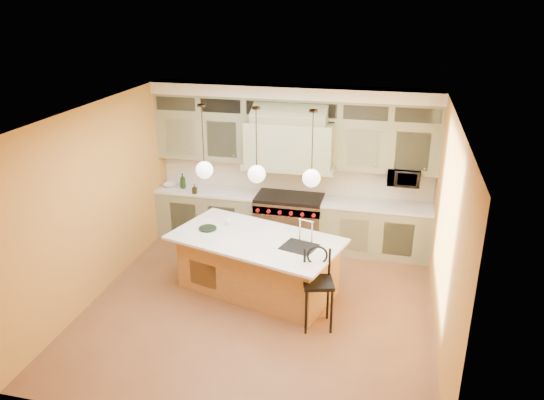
% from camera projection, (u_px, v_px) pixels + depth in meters
% --- Properties ---
extents(floor, '(5.00, 5.00, 0.00)m').
position_uv_depth(floor, '(260.00, 306.00, 7.91)').
color(floor, brown).
rests_on(floor, ground).
extents(ceiling, '(5.00, 5.00, 0.00)m').
position_uv_depth(ceiling, '(258.00, 114.00, 6.85)').
color(ceiling, white).
rests_on(ceiling, wall_back).
extents(wall_back, '(5.00, 0.00, 5.00)m').
position_uv_depth(wall_back, '(294.00, 164.00, 9.64)').
color(wall_back, '#BB8133').
rests_on(wall_back, ground).
extents(wall_front, '(5.00, 0.00, 5.00)m').
position_uv_depth(wall_front, '(194.00, 316.00, 5.11)').
color(wall_front, '#BB8133').
rests_on(wall_front, ground).
extents(wall_left, '(0.00, 5.00, 5.00)m').
position_uv_depth(wall_left, '(97.00, 202.00, 7.92)').
color(wall_left, '#BB8133').
rests_on(wall_left, ground).
extents(wall_right, '(0.00, 5.00, 5.00)m').
position_uv_depth(wall_right, '(446.00, 234.00, 6.84)').
color(wall_right, '#BB8133').
rests_on(wall_right, ground).
extents(back_cabinetry, '(5.00, 0.77, 2.90)m').
position_uv_depth(back_cabinetry, '(291.00, 170.00, 9.41)').
color(back_cabinetry, gray).
rests_on(back_cabinetry, floor).
extents(range, '(1.20, 0.74, 0.96)m').
position_uv_depth(range, '(289.00, 220.00, 9.67)').
color(range, silver).
rests_on(range, floor).
extents(kitchen_island, '(2.80, 1.99, 1.35)m').
position_uv_depth(kitchen_island, '(258.00, 263.00, 8.17)').
color(kitchen_island, '#955F35').
rests_on(kitchen_island, floor).
extents(counter_stool, '(0.50, 0.50, 1.16)m').
position_uv_depth(counter_stool, '(318.00, 283.00, 7.23)').
color(counter_stool, black).
rests_on(counter_stool, floor).
extents(microwave, '(0.54, 0.37, 0.30)m').
position_uv_depth(microwave, '(404.00, 176.00, 9.00)').
color(microwave, black).
rests_on(microwave, back_cabinetry).
extents(oil_bottle_a, '(0.11, 0.11, 0.29)m').
position_uv_depth(oil_bottle_a, '(183.00, 181.00, 9.89)').
color(oil_bottle_a, black).
rests_on(oil_bottle_a, back_cabinetry).
extents(oil_bottle_b, '(0.08, 0.08, 0.17)m').
position_uv_depth(oil_bottle_b, '(195.00, 189.00, 9.65)').
color(oil_bottle_b, black).
rests_on(oil_bottle_b, back_cabinetry).
extents(fruit_bowl, '(0.26, 0.26, 0.06)m').
position_uv_depth(fruit_bowl, '(170.00, 185.00, 10.00)').
color(fruit_bowl, silver).
rests_on(fruit_bowl, back_cabinetry).
extents(cup, '(0.10, 0.10, 0.09)m').
position_uv_depth(cup, '(229.00, 222.00, 8.40)').
color(cup, white).
rests_on(cup, kitchen_island).
extents(pendant_left, '(0.26, 0.26, 1.11)m').
position_uv_depth(pendant_left, '(204.00, 168.00, 7.81)').
color(pendant_left, '#2D2319').
rests_on(pendant_left, ceiling).
extents(pendant_center, '(0.26, 0.26, 1.11)m').
position_uv_depth(pendant_center, '(257.00, 172.00, 7.64)').
color(pendant_center, '#2D2319').
rests_on(pendant_center, ceiling).
extents(pendant_right, '(0.26, 0.26, 1.11)m').
position_uv_depth(pendant_right, '(311.00, 176.00, 7.46)').
color(pendant_right, '#2D2319').
rests_on(pendant_right, ceiling).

